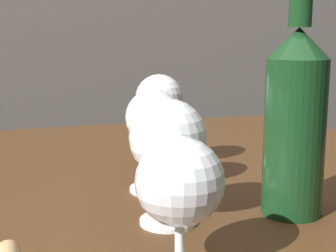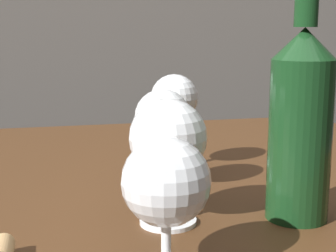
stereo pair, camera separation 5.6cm
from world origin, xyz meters
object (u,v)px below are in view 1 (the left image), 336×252
Objects in this scene: wine_glass_white at (180,184)px; wine_glass_pinot at (168,140)px; wine_glass_cabernet at (159,100)px; wine_bottle at (295,116)px; wine_glass_rose at (154,121)px.

wine_glass_pinot is at bearing 76.69° from wine_glass_white.
wine_glass_cabernet is 0.25m from wine_bottle.
wine_glass_pinot reaches higher than wine_glass_white.
wine_glass_pinot is 0.96× the size of wine_glass_cabernet.
wine_glass_rose is 0.45× the size of wine_bottle.
wine_glass_cabernet is 0.48× the size of wine_bottle.
wine_glass_pinot is 0.46× the size of wine_bottle.
wine_glass_white is 0.12m from wine_glass_pinot.
wine_bottle reaches higher than wine_glass_white.
wine_glass_white is 0.85× the size of wine_glass_cabernet.
wine_bottle is (0.15, -0.02, 0.02)m from wine_glass_pinot.
wine_glass_cabernet is (0.04, 0.10, 0.01)m from wine_glass_rose.
wine_glass_rose is at bearing 134.80° from wine_bottle.
wine_glass_white is 0.41× the size of wine_bottle.
wine_glass_rose is at bearing 80.98° from wine_glass_pinot.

